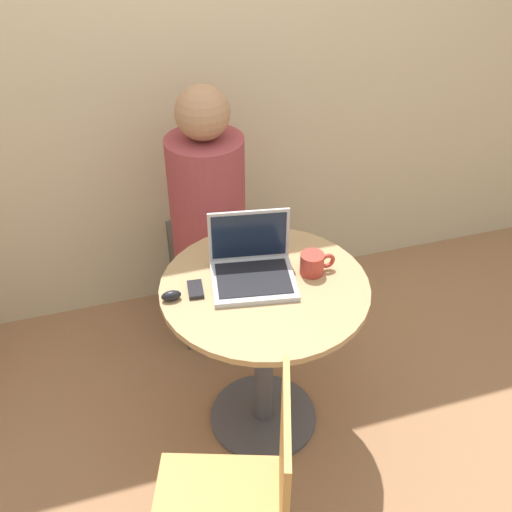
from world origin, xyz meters
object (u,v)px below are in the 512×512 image
object	(u,v)px
chair_empty	(242,509)
laptop	(252,267)
person_seated	(207,235)
cell_phone	(195,289)

from	to	relation	value
chair_empty	laptop	bearing A→B (deg)	71.12
laptop	person_seated	distance (m)	0.66
chair_empty	person_seated	world-z (taller)	person_seated
person_seated	cell_phone	bearing A→B (deg)	-106.00
cell_phone	chair_empty	world-z (taller)	chair_empty
laptop	cell_phone	bearing A→B (deg)	-173.84
cell_phone	person_seated	xyz separation A→B (m)	(0.18, 0.63, -0.21)
chair_empty	person_seated	xyz separation A→B (m)	(0.21, 1.34, 0.06)
cell_phone	chair_empty	size ratio (longest dim) A/B	0.11
laptop	chair_empty	size ratio (longest dim) A/B	0.36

